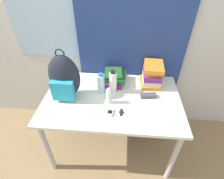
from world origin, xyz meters
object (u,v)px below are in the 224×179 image
at_px(backpack, 64,78).
at_px(sports_bottle, 113,82).
at_px(book_stack_left, 114,78).
at_px(cell_phone, 110,113).
at_px(book_stack_center, 152,75).
at_px(sunscreen_bottle, 109,96).
at_px(water_bottle, 101,84).
at_px(wristwatch, 121,112).
at_px(sunglasses_case, 148,96).

relative_size(backpack, sports_bottle, 2.03).
bearing_deg(book_stack_left, cell_phone, -90.04).
distance_m(book_stack_center, cell_phone, 0.61).
distance_m(sunscreen_bottle, cell_phone, 0.15).
distance_m(book_stack_center, water_bottle, 0.53).
distance_m(sports_bottle, wristwatch, 0.32).
bearing_deg(backpack, sunscreen_bottle, -8.85).
xyz_separation_m(sports_bottle, sunglasses_case, (0.34, -0.06, -0.09)).
bearing_deg(wristwatch, sunscreen_bottle, 135.40).
bearing_deg(cell_phone, book_stack_center, 49.72).
xyz_separation_m(water_bottle, cell_phone, (0.11, -0.28, -0.09)).
distance_m(backpack, sunglasses_case, 0.79).
bearing_deg(book_stack_left, sports_bottle, -89.00).
bearing_deg(cell_phone, water_bottle, 110.95).
xyz_separation_m(sports_bottle, wristwatch, (0.10, -0.28, -0.11)).
height_order(sports_bottle, sunscreen_bottle, sports_bottle).
height_order(sports_bottle, wristwatch, sports_bottle).
height_order(sunscreen_bottle, cell_phone, sunscreen_bottle).
xyz_separation_m(backpack, sunglasses_case, (0.77, 0.04, -0.19)).
bearing_deg(wristwatch, cell_phone, -171.23).
relative_size(backpack, water_bottle, 2.24).
bearing_deg(book_stack_center, cell_phone, -130.28).
relative_size(water_bottle, sunglasses_case, 1.38).
distance_m(sports_bottle, sunscreen_bottle, 0.17).
relative_size(book_stack_center, sunglasses_case, 1.73).
height_order(book_stack_center, sports_bottle, sports_bottle).
distance_m(water_bottle, wristwatch, 0.35).
height_order(water_bottle, sports_bottle, sports_bottle).
relative_size(backpack, cell_phone, 5.21).
relative_size(water_bottle, sports_bottle, 0.91).
bearing_deg(book_stack_left, wristwatch, -77.20).
bearing_deg(cell_phone, backpack, 154.91).
height_order(backpack, sunscreen_bottle, backpack).
xyz_separation_m(sunscreen_bottle, cell_phone, (0.02, -0.14, -0.07)).
distance_m(water_bottle, sunscreen_bottle, 0.17).
bearing_deg(book_stack_center, book_stack_left, -179.64).
relative_size(backpack, wristwatch, 5.84).
bearing_deg(sports_bottle, book_stack_left, 91.00).
bearing_deg(sports_bottle, sunglasses_case, -9.51).
height_order(book_stack_center, wristwatch, book_stack_center).
bearing_deg(book_stack_center, backpack, -162.23).
relative_size(book_stack_left, cell_phone, 2.99).
xyz_separation_m(sunscreen_bottle, sunglasses_case, (0.37, 0.10, -0.06)).
height_order(sunglasses_case, wristwatch, sunglasses_case).
relative_size(water_bottle, cell_phone, 2.32).
bearing_deg(book_stack_center, water_bottle, -160.45).
bearing_deg(book_stack_center, sports_bottle, -157.47).
distance_m(book_stack_left, book_stack_center, 0.39).
distance_m(book_stack_left, water_bottle, 0.21).
distance_m(sports_bottle, sunglasses_case, 0.36).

